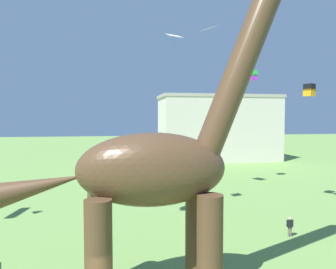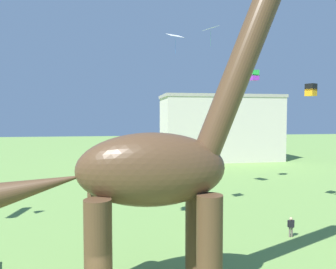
# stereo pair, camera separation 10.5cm
# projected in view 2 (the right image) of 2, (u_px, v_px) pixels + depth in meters

# --- Properties ---
(dinosaur_sculpture) EXTENTS (13.89, 2.94, 14.52)m
(dinosaur_sculpture) POSITION_uv_depth(u_px,v_px,m) (150.00, 169.00, 12.97)
(dinosaur_sculpture) COLOR #513823
(dinosaur_sculpture) RESTS_ON ground_plane
(person_far_spectator) EXTENTS (0.46, 0.20, 1.23)m
(person_far_spectator) POSITION_uv_depth(u_px,v_px,m) (291.00, 225.00, 19.97)
(person_far_spectator) COLOR #6B6056
(person_far_spectator) RESTS_ON ground_plane
(person_strolling_adult) EXTENTS (0.60, 0.26, 1.60)m
(person_strolling_adult) POSITION_uv_depth(u_px,v_px,m) (196.00, 215.00, 21.25)
(person_strolling_adult) COLOR black
(person_strolling_adult) RESTS_ON ground_plane
(kite_mid_center) EXTENTS (0.81, 0.81, 1.08)m
(kite_mid_center) POSITION_uv_depth(u_px,v_px,m) (254.00, 75.00, 35.36)
(kite_mid_center) COLOR green
(kite_far_right) EXTENTS (1.51, 1.70, 1.81)m
(kite_far_right) POSITION_uv_depth(u_px,v_px,m) (211.00, 28.00, 29.80)
(kite_far_right) COLOR white
(kite_apex) EXTENTS (0.92, 0.92, 0.99)m
(kite_apex) POSITION_uv_depth(u_px,v_px,m) (311.00, 90.00, 26.47)
(kite_apex) COLOR black
(kite_drifting) EXTENTS (1.33, 1.16, 1.44)m
(kite_drifting) POSITION_uv_depth(u_px,v_px,m) (175.00, 36.00, 23.22)
(kite_drifting) COLOR white
(background_building_block) EXTENTS (20.13, 8.79, 11.09)m
(background_building_block) POSITION_uv_depth(u_px,v_px,m) (220.00, 128.00, 56.07)
(background_building_block) COLOR beige
(background_building_block) RESTS_ON ground_plane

